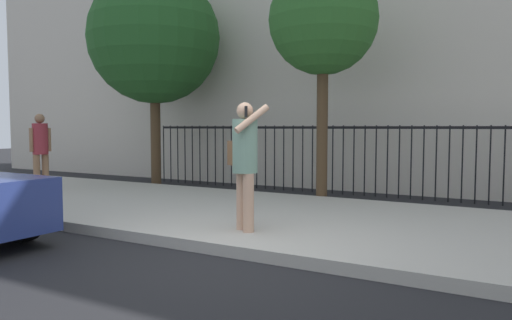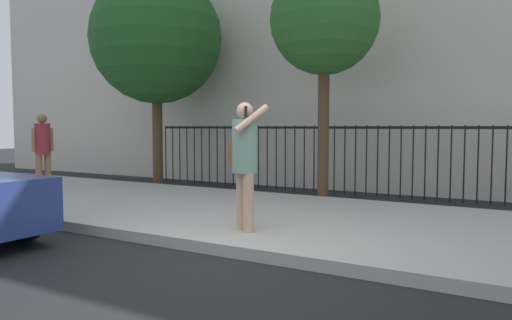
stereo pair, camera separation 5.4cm
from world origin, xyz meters
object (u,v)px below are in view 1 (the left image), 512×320
object	(u,v)px
pedestrian_walking	(40,146)
street_tree_near	(323,21)
pedestrian_on_phone	(244,156)
street_tree_mid	(154,38)

from	to	relation	value
pedestrian_walking	street_tree_near	size ratio (longest dim) A/B	0.36
pedestrian_walking	street_tree_near	distance (m)	6.96
pedestrian_on_phone	pedestrian_walking	size ratio (longest dim) A/B	1.01
street_tree_near	street_tree_mid	size ratio (longest dim) A/B	0.87
street_tree_near	street_tree_mid	xyz separation A→B (m)	(-4.76, 0.34, 0.15)
street_tree_mid	street_tree_near	bearing A→B (deg)	-4.14
pedestrian_walking	street_tree_mid	world-z (taller)	street_tree_mid
street_tree_near	street_tree_mid	world-z (taller)	street_tree_mid
pedestrian_on_phone	street_tree_mid	distance (m)	7.03
pedestrian_walking	street_tree_near	xyz separation A→B (m)	(6.14, 2.04, 2.55)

